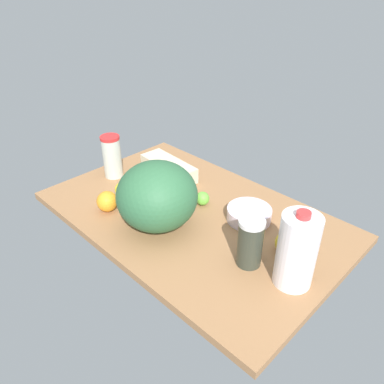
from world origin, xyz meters
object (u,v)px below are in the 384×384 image
object	(u,v)px
watermelon	(157,196)
shaker_bottle	(250,242)
mixing_bowl	(249,214)
milk_jug	(297,251)
tumbler_cup	(112,156)
lime_by_jug	(203,198)
lemon_beside_bowl	(123,190)
lemon_loose	(286,243)
egg_carton	(169,168)
orange_far_back	(107,201)

from	to	relation	value
watermelon	shaker_bottle	bearing A→B (deg)	-169.46
mixing_bowl	milk_jug	distance (cm)	35.93
tumbler_cup	lime_by_jug	xyz separation A→B (cm)	(-46.77, -11.55, -7.23)
lemon_beside_bowl	watermelon	bearing A→B (deg)	174.48
watermelon	milk_jug	xyz separation A→B (cm)	(-52.91, -9.92, -0.40)
mixing_bowl	lemon_loose	bearing A→B (deg)	162.91
egg_carton	lime_by_jug	distance (cm)	29.51
tumbler_cup	lemon_beside_bowl	bearing A→B (deg)	156.56
orange_far_back	milk_jug	bearing A→B (deg)	-166.44
tumbler_cup	milk_jug	world-z (taller)	milk_jug
mixing_bowl	orange_far_back	size ratio (longest dim) A/B	2.05
watermelon	lemon_beside_bowl	world-z (taller)	watermelon
mixing_bowl	watermelon	xyz separation A→B (cm)	(22.92, 26.98, 10.41)
watermelon	tumbler_cup	size ratio (longest dim) A/B	1.51
watermelon	milk_jug	bearing A→B (deg)	-169.38
lime_by_jug	watermelon	bearing A→B (deg)	83.61
lemon_loose	watermelon	bearing A→B (deg)	25.31
shaker_bottle	lime_by_jug	size ratio (longest dim) A/B	3.04
orange_far_back	lemon_loose	distance (cm)	71.65
watermelon	lemon_beside_bowl	bearing A→B (deg)	-5.52
milk_jug	lemon_beside_bowl	world-z (taller)	milk_jug
watermelon	shaker_bottle	world-z (taller)	watermelon
orange_far_back	lemon_loose	size ratio (longest dim) A/B	1.10
mixing_bowl	lime_by_jug	xyz separation A→B (cm)	(20.45, 4.89, 0.30)
milk_jug	lime_by_jug	distance (cm)	52.79
tumbler_cup	egg_carton	bearing A→B (deg)	-134.32
lime_by_jug	lemon_beside_bowl	distance (cm)	34.35
egg_carton	lemon_loose	world-z (taller)	lemon_loose
egg_carton	orange_far_back	world-z (taller)	orange_far_back
lemon_loose	lemon_beside_bowl	size ratio (longest dim) A/B	1.08
tumbler_cup	watermelon	bearing A→B (deg)	166.61
watermelon	tumbler_cup	xyz separation A→B (cm)	(44.30, -10.54, -2.88)
egg_carton	lime_by_jug	size ratio (longest dim) A/B	5.15
mixing_bowl	lime_by_jug	distance (cm)	21.02
watermelon	lemon_loose	bearing A→B (deg)	-154.69
lime_by_jug	milk_jug	bearing A→B (deg)	166.44
egg_carton	shaker_bottle	bearing A→B (deg)	165.16
orange_far_back	lemon_beside_bowl	size ratio (longest dim) A/B	1.19
lime_by_jug	egg_carton	bearing A→B (deg)	-13.73
watermelon	lime_by_jug	bearing A→B (deg)	-96.39
orange_far_back	lemon_beside_bowl	bearing A→B (deg)	-70.83
lime_by_jug	lemon_loose	bearing A→B (deg)	177.95
egg_carton	mixing_bowl	bearing A→B (deg)	-178.33
orange_far_back	shaker_bottle	bearing A→B (deg)	-165.77
tumbler_cup	lemon_beside_bowl	world-z (taller)	tumbler_cup
watermelon	egg_carton	distance (cm)	40.25
tumbler_cup	egg_carton	world-z (taller)	tumbler_cup
mixing_bowl	tumbler_cup	distance (cm)	69.61
watermelon	tumbler_cup	world-z (taller)	watermelon
milk_jug	orange_far_back	distance (cm)	77.54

